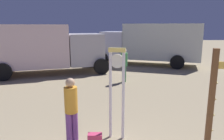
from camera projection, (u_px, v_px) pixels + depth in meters
name	position (u px, v px, depth m)	size (l,w,h in m)	color
standing_clock	(117.00, 86.00, 5.02)	(0.40, 0.17, 2.24)	white
person_near_clock	(72.00, 107.00, 4.89)	(0.30, 0.30, 1.58)	#7A4393
person_distant	(125.00, 64.00, 10.28)	(0.32, 0.32, 1.68)	#50875A
box_truck_near	(38.00, 47.00, 12.04)	(7.58, 4.42, 2.81)	silver
box_truck_far	(152.00, 43.00, 14.91)	(7.41, 4.29, 2.88)	silver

